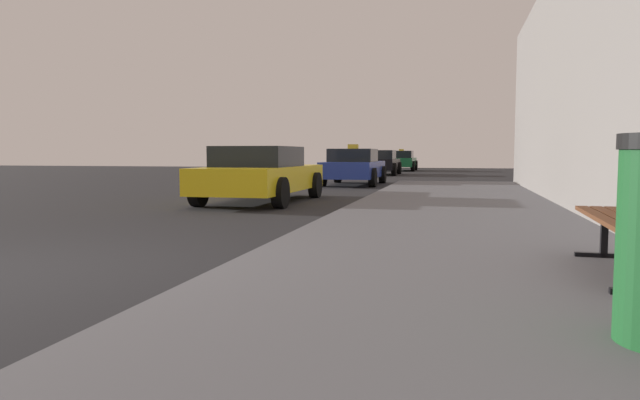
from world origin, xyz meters
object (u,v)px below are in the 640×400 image
Objects in this scene: bench at (638,211)px; car_green at (400,161)px; car_blue at (354,167)px; car_black at (380,162)px; car_white at (402,159)px; car_yellow at (261,174)px.

car_green reaches higher than bench.
bench is at bearing -71.80° from car_blue.
car_blue is at bearing -90.01° from car_green.
car_white reaches higher than car_black.
car_green is (0.00, 16.91, -0.00)m from car_blue.
car_blue is at bearing 83.97° from car_yellow.
car_blue reaches higher than car_green.
car_yellow is 7.66m from car_blue.
car_yellow is at bearing -91.88° from car_green.
car_yellow and car_green have the same top height.
car_green is at bearing 100.82° from bench.
car_yellow is at bearing -96.03° from car_blue.
car_black is at bearing 88.55° from car_yellow.
car_black is at bearing 104.12° from bench.
car_blue is at bearing -88.49° from car_white.
car_black is 1.00× the size of car_white.
bench is 40.55m from car_white.
car_black is 7.18m from car_green.
car_white is (-5.63, 40.15, -0.02)m from bench.
car_blue is 1.01× the size of car_green.
car_white reaches higher than car_green.
car_white reaches higher than car_yellow.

